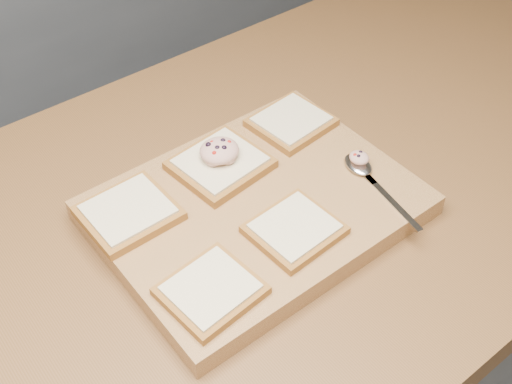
% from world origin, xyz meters
% --- Properties ---
extents(island_counter, '(2.00, 0.80, 0.90)m').
position_xyz_m(island_counter, '(0.00, 0.00, 0.45)').
color(island_counter, slate).
rests_on(island_counter, ground).
extents(back_counter, '(3.60, 0.62, 0.94)m').
position_xyz_m(back_counter, '(0.00, 1.43, 0.47)').
color(back_counter, slate).
rests_on(back_counter, ground).
extents(cutting_board, '(0.44, 0.33, 0.04)m').
position_xyz_m(cutting_board, '(-0.09, -0.03, 0.92)').
color(cutting_board, '#A47B46').
rests_on(cutting_board, island_counter).
extents(bread_far_left, '(0.12, 0.11, 0.02)m').
position_xyz_m(bread_far_left, '(-0.25, 0.05, 0.94)').
color(bread_far_left, brown).
rests_on(bread_far_left, cutting_board).
extents(bread_far_center, '(0.14, 0.13, 0.02)m').
position_xyz_m(bread_far_center, '(-0.09, 0.05, 0.94)').
color(bread_far_center, brown).
rests_on(bread_far_center, cutting_board).
extents(bread_far_right, '(0.13, 0.12, 0.02)m').
position_xyz_m(bread_far_right, '(0.06, 0.06, 0.94)').
color(bread_far_right, brown).
rests_on(bread_far_right, cutting_board).
extents(bread_near_left, '(0.12, 0.11, 0.02)m').
position_xyz_m(bread_near_left, '(-0.24, -0.13, 0.94)').
color(bread_near_left, brown).
rests_on(bread_near_left, cutting_board).
extents(bread_near_center, '(0.12, 0.11, 0.02)m').
position_xyz_m(bread_near_center, '(-0.09, -0.12, 0.94)').
color(bread_near_center, brown).
rests_on(bread_near_center, cutting_board).
extents(tuna_salad_dollop, '(0.06, 0.06, 0.03)m').
position_xyz_m(tuna_salad_dollop, '(-0.09, 0.05, 0.97)').
color(tuna_salad_dollop, tan).
rests_on(tuna_salad_dollop, bread_far_center).
extents(spoon, '(0.05, 0.18, 0.01)m').
position_xyz_m(spoon, '(0.07, -0.09, 0.94)').
color(spoon, silver).
rests_on(spoon, cutting_board).
extents(spoon_salad, '(0.03, 0.03, 0.02)m').
position_xyz_m(spoon_salad, '(0.07, -0.08, 0.96)').
color(spoon_salad, tan).
rests_on(spoon_salad, spoon).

